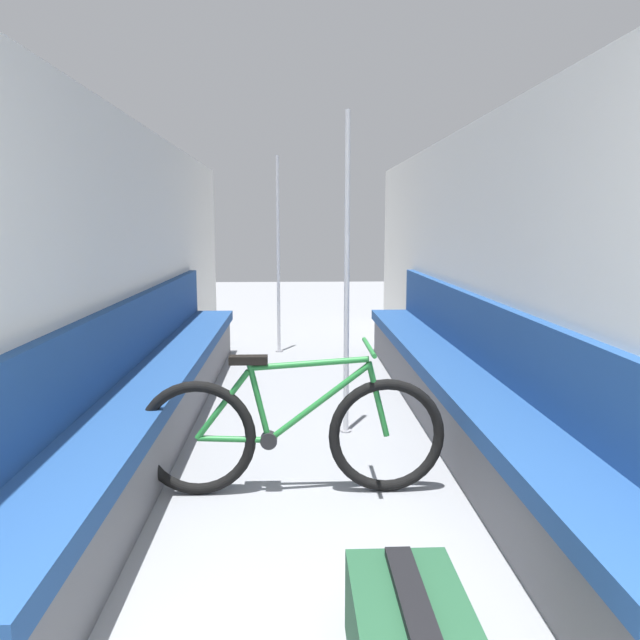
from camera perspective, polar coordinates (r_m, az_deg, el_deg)
name	(u,v)px	position (r m, az deg, el deg)	size (l,w,h in m)	color
wall_left	(109,277)	(4.31, -18.71, 3.76)	(0.10, 10.22, 2.19)	silver
wall_right	(501,276)	(4.36, 16.25, 3.93)	(0.10, 10.22, 2.19)	silver
bench_seat_row_left	(156,390)	(4.45, -14.77, -6.24)	(0.46, 5.56, 0.93)	#5B5B60
bench_seat_row_right	(457,387)	(4.49, 12.42, -6.01)	(0.46, 5.56, 0.93)	#5B5B60
bicycle	(292,433)	(3.39, -2.58, -10.30)	(1.64, 0.46, 0.81)	black
grab_pole_near	(278,258)	(6.98, -3.84, 5.64)	(0.08, 0.08, 2.17)	gray
grab_pole_far	(347,281)	(4.22, 2.46, 3.59)	(0.08, 0.08, 2.17)	gray
luggage_bag	(409,640)	(2.21, 8.17, -26.98)	(0.36, 0.59, 0.33)	#1E472D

